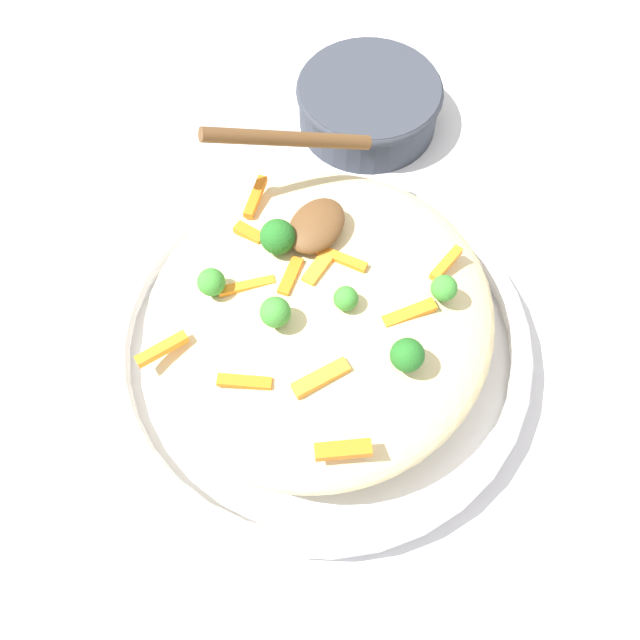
% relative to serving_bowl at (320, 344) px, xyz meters
% --- Properties ---
extents(ground_plane, '(2.40, 2.40, 0.00)m').
position_rel_serving_bowl_xyz_m(ground_plane, '(0.00, 0.00, -0.02)').
color(ground_plane, silver).
extents(serving_bowl, '(0.36, 0.36, 0.04)m').
position_rel_serving_bowl_xyz_m(serving_bowl, '(0.00, 0.00, 0.00)').
color(serving_bowl, silver).
rests_on(serving_bowl, ground_plane).
extents(pasta_mound, '(0.29, 0.28, 0.08)m').
position_rel_serving_bowl_xyz_m(pasta_mound, '(0.00, 0.00, 0.05)').
color(pasta_mound, beige).
rests_on(pasta_mound, serving_bowl).
extents(carrot_piece_0, '(0.02, 0.04, 0.01)m').
position_rel_serving_bowl_xyz_m(carrot_piece_0, '(0.09, -0.01, 0.08)').
color(carrot_piece_0, orange).
rests_on(carrot_piece_0, pasta_mound).
extents(carrot_piece_1, '(0.03, 0.02, 0.01)m').
position_rel_serving_bowl_xyz_m(carrot_piece_1, '(0.00, -0.03, 0.09)').
color(carrot_piece_1, orange).
rests_on(carrot_piece_1, pasta_mound).
extents(carrot_piece_2, '(0.01, 0.04, 0.01)m').
position_rel_serving_bowl_xyz_m(carrot_piece_2, '(-0.03, 0.00, 0.09)').
color(carrot_piece_2, orange).
rests_on(carrot_piece_2, pasta_mound).
extents(carrot_piece_3, '(0.01, 0.03, 0.01)m').
position_rel_serving_bowl_xyz_m(carrot_piece_3, '(-0.02, -0.08, 0.08)').
color(carrot_piece_3, orange).
rests_on(carrot_piece_3, pasta_mound).
extents(carrot_piece_4, '(0.04, 0.01, 0.01)m').
position_rel_serving_bowl_xyz_m(carrot_piece_4, '(-0.07, 0.07, 0.08)').
color(carrot_piece_4, orange).
rests_on(carrot_piece_4, pasta_mound).
extents(carrot_piece_5, '(0.04, 0.04, 0.01)m').
position_rel_serving_bowl_xyz_m(carrot_piece_5, '(0.02, -0.05, 0.09)').
color(carrot_piece_5, orange).
rests_on(carrot_piece_5, pasta_mound).
extents(carrot_piece_6, '(0.04, 0.02, 0.01)m').
position_rel_serving_bowl_xyz_m(carrot_piece_6, '(0.10, -0.08, 0.08)').
color(carrot_piece_6, orange).
rests_on(carrot_piece_6, pasta_mound).
extents(carrot_piece_7, '(0.03, 0.01, 0.01)m').
position_rel_serving_bowl_xyz_m(carrot_piece_7, '(-0.02, -0.01, 0.09)').
color(carrot_piece_7, orange).
rests_on(carrot_piece_7, pasta_mound).
extents(carrot_piece_8, '(0.03, 0.04, 0.01)m').
position_rel_serving_bowl_xyz_m(carrot_piece_8, '(0.10, 0.08, 0.08)').
color(carrot_piece_8, orange).
rests_on(carrot_piece_8, pasta_mound).
extents(carrot_piece_9, '(0.04, 0.03, 0.01)m').
position_rel_serving_bowl_xyz_m(carrot_piece_9, '(-0.02, 0.07, 0.08)').
color(carrot_piece_9, orange).
rests_on(carrot_piece_9, pasta_mound).
extents(carrot_piece_10, '(0.04, 0.02, 0.01)m').
position_rel_serving_bowl_xyz_m(carrot_piece_10, '(-0.05, -0.09, 0.08)').
color(carrot_piece_10, orange).
rests_on(carrot_piece_10, pasta_mound).
extents(carrot_piece_11, '(0.04, 0.03, 0.01)m').
position_rel_serving_bowl_xyz_m(carrot_piece_11, '(0.06, 0.04, 0.09)').
color(carrot_piece_11, orange).
rests_on(carrot_piece_11, pasta_mound).
extents(broccoli_floret_0, '(0.02, 0.02, 0.02)m').
position_rel_serving_bowl_xyz_m(broccoli_floret_0, '(0.00, 0.02, 0.10)').
color(broccoli_floret_0, '#377928').
rests_on(broccoli_floret_0, pasta_mound).
extents(broccoli_floret_1, '(0.02, 0.02, 0.03)m').
position_rel_serving_bowl_xyz_m(broccoli_floret_1, '(0.02, 0.08, 0.10)').
color(broccoli_floret_1, '#205B1C').
rests_on(broccoli_floret_1, pasta_mound).
extents(broccoli_floret_2, '(0.02, 0.02, 0.03)m').
position_rel_serving_bowl_xyz_m(broccoli_floret_2, '(0.04, -0.01, 0.10)').
color(broccoli_floret_2, '#377928').
rests_on(broccoli_floret_2, pasta_mound).
extents(broccoli_floret_3, '(0.02, 0.02, 0.03)m').
position_rel_serving_bowl_xyz_m(broccoli_floret_3, '(0.04, -0.07, 0.10)').
color(broccoli_floret_3, '#377928').
rests_on(broccoli_floret_3, pasta_mound).
extents(broccoli_floret_4, '(0.03, 0.03, 0.03)m').
position_rel_serving_bowl_xyz_m(broccoli_floret_4, '(-0.02, -0.05, 0.10)').
color(broccoli_floret_4, '#205B1C').
rests_on(broccoli_floret_4, pasta_mound).
extents(broccoli_floret_5, '(0.02, 0.02, 0.02)m').
position_rel_serving_bowl_xyz_m(broccoli_floret_5, '(-0.05, 0.08, 0.09)').
color(broccoli_floret_5, '#377928').
rests_on(broccoli_floret_5, pasta_mound).
extents(serving_spoon, '(0.13, 0.12, 0.07)m').
position_rel_serving_bowl_xyz_m(serving_spoon, '(-0.06, -0.05, 0.11)').
color(serving_spoon, brown).
rests_on(serving_spoon, pasta_mound).
extents(companion_bowl, '(0.15, 0.15, 0.05)m').
position_rel_serving_bowl_xyz_m(companion_bowl, '(-0.27, -0.10, 0.01)').
color(companion_bowl, '#333842').
rests_on(companion_bowl, ground_plane).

